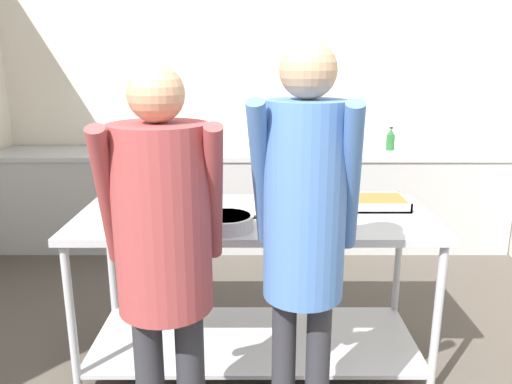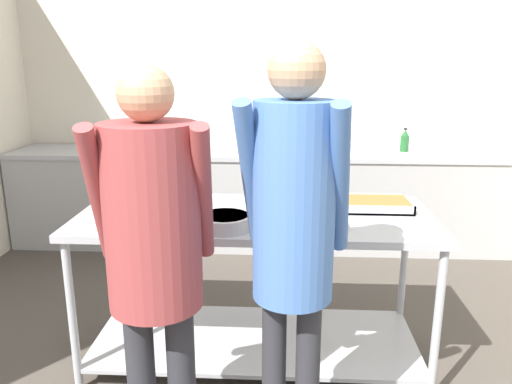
{
  "view_description": "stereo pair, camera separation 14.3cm",
  "coord_description": "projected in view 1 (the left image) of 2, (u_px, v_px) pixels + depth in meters",
  "views": [
    {
      "loc": [
        0.04,
        -1.04,
        1.75
      ],
      "look_at": [
        0.04,
        1.72,
        1.01
      ],
      "focal_mm": 35.0,
      "sensor_mm": 36.0,
      "label": 1
    },
    {
      "loc": [
        0.19,
        -1.04,
        1.75
      ],
      "look_at": [
        0.04,
        1.72,
        1.01
      ],
      "focal_mm": 35.0,
      "sensor_mm": 36.0,
      "label": 2
    }
  ],
  "objects": [
    {
      "name": "serving_counter",
      "position": [
        256.0,
        263.0,
        2.87
      ],
      "size": [
        1.98,
        0.83,
        0.91
      ],
      "color": "#ADAFB5",
      "rests_on": "ground_plane"
    },
    {
      "name": "guest_serving_right",
      "position": [
        306.0,
        222.0,
        1.92
      ],
      "size": [
        0.46,
        0.4,
        1.82
      ],
      "color": "#2D2D33",
      "rests_on": "ground_plane"
    },
    {
      "name": "serving_tray_roast",
      "position": [
        309.0,
        215.0,
        2.69
      ],
      "size": [
        0.37,
        0.34,
        0.05
      ],
      "color": "#ADAFB5",
      "rests_on": "serving_counter"
    },
    {
      "name": "plate_stack",
      "position": [
        105.0,
        224.0,
        2.54
      ],
      "size": [
        0.24,
        0.24,
        0.06
      ],
      "color": "white",
      "rests_on": "serving_counter"
    },
    {
      "name": "broccoli_bowl",
      "position": [
        174.0,
        195.0,
        3.01
      ],
      "size": [
        0.23,
        0.23,
        0.11
      ],
      "color": "silver",
      "rests_on": "serving_counter"
    },
    {
      "name": "back_counter",
      "position": [
        253.0,
        198.0,
        4.77
      ],
      "size": [
        4.72,
        0.65,
        0.91
      ],
      "color": "#A8A8A8",
      "rests_on": "ground_plane"
    },
    {
      "name": "sauce_pan",
      "position": [
        229.0,
        221.0,
        2.53
      ],
      "size": [
        0.42,
        0.28,
        0.07
      ],
      "color": "#ADAFB5",
      "rests_on": "serving_counter"
    },
    {
      "name": "serving_tray_vegetables",
      "position": [
        375.0,
        203.0,
        2.92
      ],
      "size": [
        0.38,
        0.27,
        0.05
      ],
      "color": "#ADAFB5",
      "rests_on": "serving_counter"
    },
    {
      "name": "wall_rear",
      "position": [
        253.0,
        103.0,
        4.91
      ],
      "size": [
        4.88,
        0.06,
        2.65
      ],
      "color": "beige",
      "rests_on": "ground_plane"
    },
    {
      "name": "guest_serving_left",
      "position": [
        165.0,
        241.0,
        1.93
      ],
      "size": [
        0.5,
        0.38,
        1.73
      ],
      "color": "#2D2D33",
      "rests_on": "ground_plane"
    },
    {
      "name": "water_bottle",
      "position": [
        392.0,
        140.0,
        4.7
      ],
      "size": [
        0.08,
        0.08,
        0.22
      ],
      "color": "#23602D",
      "rests_on": "back_counter"
    }
  ]
}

